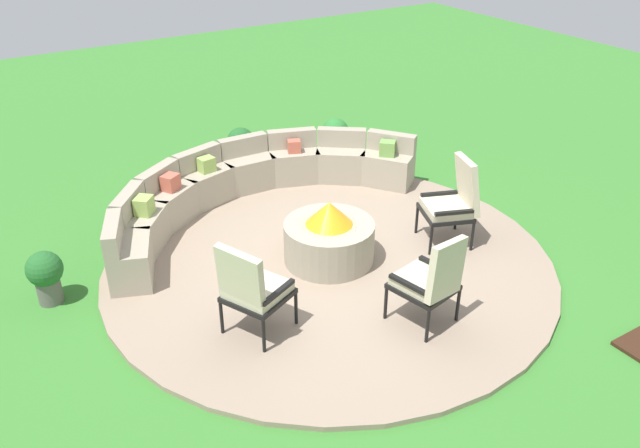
% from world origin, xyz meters
% --- Properties ---
extents(ground_plane, '(24.00, 24.00, 0.00)m').
position_xyz_m(ground_plane, '(0.00, 0.00, 0.00)').
color(ground_plane, '#387A2D').
extents(patio_circle, '(5.32, 5.32, 0.06)m').
position_xyz_m(patio_circle, '(0.00, 0.00, 0.03)').
color(patio_circle, gray).
rests_on(patio_circle, ground_plane).
extents(fire_pit, '(1.07, 1.07, 0.77)m').
position_xyz_m(fire_pit, '(0.00, 0.00, 0.36)').
color(fire_pit, '#9E937F').
rests_on(fire_pit, patio_circle).
extents(curved_stone_bench, '(4.70, 2.08, 0.74)m').
position_xyz_m(curved_stone_bench, '(-0.21, 1.75, 0.37)').
color(curved_stone_bench, '#9E937F').
rests_on(curved_stone_bench, patio_circle).
extents(lounge_chair_front_left, '(0.77, 0.76, 1.06)m').
position_xyz_m(lounge_chair_front_left, '(-1.39, -0.76, 0.61)').
color(lounge_chair_front_left, black).
rests_on(lounge_chair_front_left, patio_circle).
extents(lounge_chair_front_right, '(0.66, 0.68, 1.05)m').
position_xyz_m(lounge_chair_front_right, '(0.19, -1.57, 0.60)').
color(lounge_chair_front_right, black).
rests_on(lounge_chair_front_right, patio_circle).
extents(lounge_chair_back_left, '(0.76, 0.75, 1.12)m').
position_xyz_m(lounge_chair_back_left, '(1.53, -0.43, 0.63)').
color(lounge_chair_back_left, black).
rests_on(lounge_chair_back_left, patio_circle).
extents(potted_plant_0, '(0.43, 0.43, 0.73)m').
position_xyz_m(potted_plant_0, '(1.73, 2.50, 0.40)').
color(potted_plant_0, '#A89E8E').
rests_on(potted_plant_0, ground_plane).
extents(potted_plant_1, '(0.42, 0.42, 0.70)m').
position_xyz_m(potted_plant_1, '(0.33, 2.99, 0.39)').
color(potted_plant_1, '#605B56').
rests_on(potted_plant_1, ground_plane).
extents(potted_plant_2, '(0.39, 0.39, 0.62)m').
position_xyz_m(potted_plant_2, '(-2.99, 0.98, 0.35)').
color(potted_plant_2, '#605B56').
rests_on(potted_plant_2, ground_plane).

